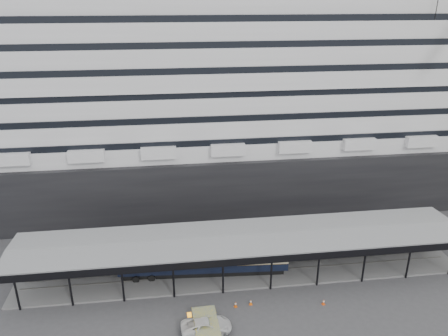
{
  "coord_description": "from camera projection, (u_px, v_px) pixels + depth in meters",
  "views": [
    {
      "loc": [
        -8.25,
        -41.36,
        33.28
      ],
      "look_at": [
        -1.86,
        8.0,
        13.15
      ],
      "focal_mm": 35.0,
      "sensor_mm": 36.0,
      "label": 1
    }
  ],
  "objects": [
    {
      "name": "port_truck",
      "position": [
        206.0,
        326.0,
        45.74
      ],
      "size": [
        5.45,
        2.7,
        1.48
      ],
      "primitive_type": "imported",
      "rotation": [
        0.0,
        0.0,
        1.62
      ],
      "color": "silver",
      "rests_on": "ground"
    },
    {
      "name": "cruise_ship",
      "position": [
        217.0,
        87.0,
        74.03
      ],
      "size": [
        130.0,
        30.0,
        43.9
      ],
      "color": "black",
      "rests_on": "ground"
    },
    {
      "name": "traffic_cone_right",
      "position": [
        324.0,
        302.0,
        49.91
      ],
      "size": [
        0.44,
        0.44,
        0.7
      ],
      "rotation": [
        0.0,
        0.0,
        0.25
      ],
      "color": "#E84C0C",
      "rests_on": "ground"
    },
    {
      "name": "ground",
      "position": [
        248.0,
        296.0,
        51.48
      ],
      "size": [
        200.0,
        200.0,
        0.0
      ],
      "primitive_type": "plane",
      "color": "#3C3C3E",
      "rests_on": "ground"
    },
    {
      "name": "traffic_cone_mid",
      "position": [
        251.0,
        302.0,
        49.89
      ],
      "size": [
        0.36,
        0.36,
        0.68
      ],
      "rotation": [
        0.0,
        0.0,
        0.03
      ],
      "color": "orange",
      "rests_on": "ground"
    },
    {
      "name": "platform_canopy",
      "position": [
        242.0,
        255.0,
        55.19
      ],
      "size": [
        56.0,
        9.18,
        5.3
      ],
      "color": "slate",
      "rests_on": "ground"
    },
    {
      "name": "traffic_cone_left",
      "position": [
        236.0,
        304.0,
        49.53
      ],
      "size": [
        0.46,
        0.46,
        0.7
      ],
      "rotation": [
        0.0,
        0.0,
        0.38
      ],
      "color": "#D6540B",
      "rests_on": "ground"
    },
    {
      "name": "pullman_carriage",
      "position": [
        203.0,
        257.0,
        54.55
      ],
      "size": [
        21.22,
        4.09,
        20.7
      ],
      "rotation": [
        0.0,
        0.0,
        -0.07
      ],
      "color": "black",
      "rests_on": "ground"
    }
  ]
}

